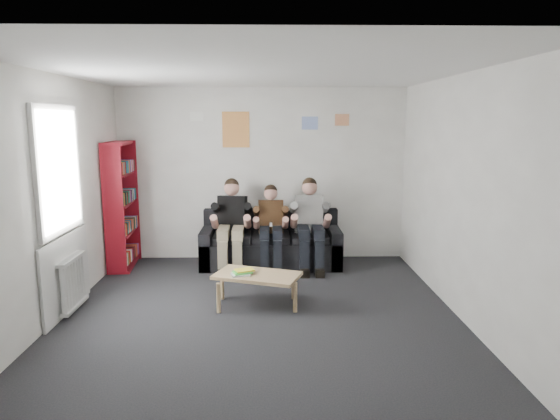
# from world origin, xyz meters

# --- Properties ---
(room_shell) EXTENTS (5.00, 5.00, 5.00)m
(room_shell) POSITION_xyz_m (0.00, 0.00, 1.35)
(room_shell) COLOR black
(room_shell) RESTS_ON ground
(sofa) EXTENTS (2.10, 0.86, 0.81)m
(sofa) POSITION_xyz_m (0.14, 2.10, 0.29)
(sofa) COLOR black
(sofa) RESTS_ON ground
(bookshelf) EXTENTS (0.28, 0.85, 1.89)m
(bookshelf) POSITION_xyz_m (-2.08, 2.03, 0.94)
(bookshelf) COLOR maroon
(bookshelf) RESTS_ON ground
(coffee_table) EXTENTS (0.98, 0.54, 0.39)m
(coffee_table) POSITION_xyz_m (-0.03, 0.35, 0.35)
(coffee_table) COLOR tan
(coffee_table) RESTS_ON ground
(game_cases) EXTENTS (0.26, 0.22, 0.05)m
(game_cases) POSITION_xyz_m (-0.20, 0.33, 0.42)
(game_cases) COLOR silver
(game_cases) RESTS_ON coffee_table
(person_left) EXTENTS (0.42, 0.90, 1.34)m
(person_left) POSITION_xyz_m (-0.45, 1.90, 0.66)
(person_left) COLOR black
(person_left) RESTS_ON sofa
(person_middle) EXTENTS (0.37, 0.80, 1.24)m
(person_middle) POSITION_xyz_m (0.14, 1.91, 0.62)
(person_middle) COLOR #55371C
(person_middle) RESTS_ON sofa
(person_right) EXTENTS (0.42, 0.91, 1.35)m
(person_right) POSITION_xyz_m (0.72, 1.90, 0.66)
(person_right) COLOR white
(person_right) RESTS_ON sofa
(radiator) EXTENTS (0.10, 0.64, 0.60)m
(radiator) POSITION_xyz_m (-2.15, 0.20, 0.35)
(radiator) COLOR silver
(radiator) RESTS_ON ground
(window) EXTENTS (0.05, 1.30, 2.36)m
(window) POSITION_xyz_m (-2.22, 0.20, 1.03)
(window) COLOR white
(window) RESTS_ON room_shell
(poster_large) EXTENTS (0.42, 0.01, 0.55)m
(poster_large) POSITION_xyz_m (-0.40, 2.49, 2.05)
(poster_large) COLOR #E0D04F
(poster_large) RESTS_ON room_shell
(poster_blue) EXTENTS (0.25, 0.01, 0.20)m
(poster_blue) POSITION_xyz_m (0.75, 2.49, 2.15)
(poster_blue) COLOR #457DED
(poster_blue) RESTS_ON room_shell
(poster_pink) EXTENTS (0.22, 0.01, 0.18)m
(poster_pink) POSITION_xyz_m (1.25, 2.49, 2.20)
(poster_pink) COLOR #C73E75
(poster_pink) RESTS_ON room_shell
(poster_sign) EXTENTS (0.20, 0.01, 0.14)m
(poster_sign) POSITION_xyz_m (-1.00, 2.49, 2.25)
(poster_sign) COLOR white
(poster_sign) RESTS_ON room_shell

